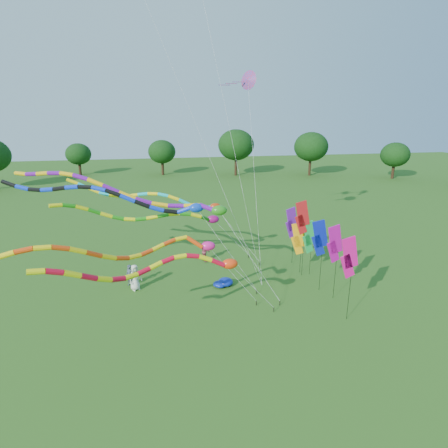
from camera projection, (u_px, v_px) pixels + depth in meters
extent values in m
plane|color=#265817|center=(239.00, 324.00, 21.37)|extent=(160.00, 160.00, 0.00)
cylinder|color=#382314|center=(394.00, 168.00, 67.77)|extent=(0.50, 0.50, 3.59)
ellipsoid|color=#12340E|center=(398.00, 141.00, 66.41)|extent=(7.58, 7.58, 6.44)
cylinder|color=#382314|center=(312.00, 162.00, 74.74)|extent=(0.50, 0.50, 3.56)
ellipsoid|color=#12340E|center=(313.00, 139.00, 73.39)|extent=(7.51, 7.51, 6.38)
cylinder|color=#382314|center=(236.00, 166.00, 71.46)|extent=(0.50, 0.50, 3.26)
ellipsoid|color=#12340E|center=(236.00, 143.00, 70.23)|extent=(6.88, 6.88, 5.85)
cylinder|color=#382314|center=(163.00, 168.00, 71.04)|extent=(0.50, 0.50, 2.63)
ellipsoid|color=#12340E|center=(162.00, 149.00, 70.05)|extent=(5.55, 5.55, 4.71)
cylinder|color=#382314|center=(81.00, 168.00, 69.70)|extent=(0.50, 0.50, 2.84)
ellipsoid|color=#12340E|center=(78.00, 148.00, 68.63)|extent=(5.99, 5.99, 5.09)
cylinder|color=black|center=(274.00, 309.00, 22.64)|extent=(0.05, 0.05, 0.30)
cylinder|color=silver|center=(253.00, 287.00, 21.34)|extent=(0.02, 0.02, 4.71)
ellipsoid|color=#FD390D|center=(230.00, 264.00, 20.08)|extent=(0.88, 0.57, 0.57)
cylinder|color=red|center=(218.00, 263.00, 19.79)|extent=(0.26, 0.26, 0.77)
cylinder|color=yellow|center=(205.00, 258.00, 19.53)|extent=(0.26, 0.26, 0.73)
cylinder|color=red|center=(192.00, 256.00, 19.28)|extent=(0.26, 0.26, 0.68)
cylinder|color=yellow|center=(180.00, 257.00, 19.02)|extent=(0.26, 0.26, 0.66)
cylinder|color=red|center=(168.00, 260.00, 18.74)|extent=(0.26, 0.26, 0.67)
cylinder|color=yellow|center=(156.00, 265.00, 18.43)|extent=(0.26, 0.26, 0.68)
cylinder|color=red|center=(144.00, 271.00, 18.07)|extent=(0.26, 0.26, 0.68)
cylinder|color=yellow|center=(131.00, 276.00, 17.64)|extent=(0.26, 0.26, 0.68)
cylinder|color=red|center=(118.00, 279.00, 17.14)|extent=(0.26, 0.26, 0.70)
cylinder|color=yellow|center=(104.00, 279.00, 16.60)|extent=(0.26, 0.26, 0.74)
cylinder|color=red|center=(89.00, 277.00, 16.05)|extent=(0.26, 0.26, 0.76)
cylinder|color=yellow|center=(72.00, 274.00, 15.53)|extent=(0.26, 0.26, 0.74)
cylinder|color=red|center=(54.00, 272.00, 15.07)|extent=(0.26, 0.26, 0.70)
cylinder|color=yellow|center=(36.00, 272.00, 14.70)|extent=(0.26, 0.26, 0.66)
cylinder|color=black|center=(256.00, 303.00, 23.40)|extent=(0.05, 0.05, 0.30)
cylinder|color=silver|center=(234.00, 275.00, 21.87)|extent=(0.02, 0.02, 5.52)
ellipsoid|color=#EB1A83|center=(208.00, 246.00, 20.38)|extent=(0.80, 0.52, 0.52)
cylinder|color=#E9410C|center=(194.00, 242.00, 20.17)|extent=(0.23, 0.23, 1.01)
cylinder|color=yellow|center=(181.00, 238.00, 19.98)|extent=(0.23, 0.23, 0.68)
cylinder|color=#E9410C|center=(169.00, 242.00, 19.65)|extent=(0.23, 0.23, 0.69)
cylinder|color=yellow|center=(158.00, 247.00, 19.29)|extent=(0.23, 0.23, 0.70)
cylinder|color=#E9410C|center=(146.00, 253.00, 18.87)|extent=(0.23, 0.23, 0.70)
cylinder|color=yellow|center=(135.00, 257.00, 18.39)|extent=(0.23, 0.23, 0.70)
cylinder|color=#E9410C|center=(122.00, 258.00, 17.86)|extent=(0.23, 0.23, 0.73)
cylinder|color=yellow|center=(109.00, 257.00, 17.29)|extent=(0.23, 0.23, 0.77)
cylinder|color=#E9410C|center=(94.00, 254.00, 16.73)|extent=(0.23, 0.23, 0.78)
cylinder|color=yellow|center=(78.00, 251.00, 16.20)|extent=(0.23, 0.23, 0.75)
cylinder|color=#E9410C|center=(60.00, 248.00, 15.75)|extent=(0.23, 0.23, 0.71)
cylinder|color=yellow|center=(42.00, 248.00, 15.39)|extent=(0.23, 0.23, 0.68)
cylinder|color=#E9410C|center=(24.00, 250.00, 15.13)|extent=(0.23, 0.23, 0.69)
cylinder|color=yellow|center=(5.00, 255.00, 14.94)|extent=(0.23, 0.23, 0.71)
cylinder|color=black|center=(280.00, 303.00, 23.40)|extent=(0.05, 0.05, 0.30)
cylinder|color=silver|center=(250.00, 257.00, 22.95)|extent=(0.02, 0.02, 6.85)
ellipsoid|color=#298618|center=(219.00, 210.00, 22.53)|extent=(0.95, 0.61, 0.61)
cylinder|color=#6A0E9A|center=(207.00, 207.00, 22.90)|extent=(0.28, 0.28, 1.10)
cylinder|color=#E9AE0C|center=(192.00, 205.00, 23.24)|extent=(0.28, 0.28, 1.00)
cylinder|color=#6A0E9A|center=(176.00, 206.00, 23.31)|extent=(0.28, 0.28, 1.00)
cylinder|color=#E9AE0C|center=(160.00, 204.00, 23.32)|extent=(0.28, 0.28, 1.02)
cylinder|color=#6A0E9A|center=(144.00, 201.00, 23.28)|extent=(0.28, 0.28, 1.05)
cylinder|color=#E9AE0C|center=(127.00, 196.00, 23.22)|extent=(0.28, 0.28, 1.07)
cylinder|color=#6A0E9A|center=(111.00, 189.00, 23.19)|extent=(0.28, 0.28, 1.08)
cylinder|color=#E9AE0C|center=(96.00, 182.00, 23.21)|extent=(0.28, 0.28, 1.05)
cylinder|color=#6A0E9A|center=(81.00, 177.00, 23.32)|extent=(0.28, 0.28, 1.01)
cylinder|color=#E9AE0C|center=(67.00, 174.00, 23.54)|extent=(0.28, 0.28, 1.00)
cylinder|color=#6A0E9A|center=(54.00, 173.00, 23.86)|extent=(0.28, 0.28, 1.00)
cylinder|color=#E9AE0C|center=(43.00, 173.00, 24.24)|extent=(0.28, 0.28, 1.01)
cylinder|color=#6A0E9A|center=(32.00, 174.00, 24.65)|extent=(0.28, 0.28, 1.01)
cylinder|color=#E9AE0C|center=(21.00, 174.00, 25.04)|extent=(0.28, 0.28, 1.01)
cylinder|color=black|center=(257.00, 292.00, 24.84)|extent=(0.05, 0.05, 0.30)
cylinder|color=silver|center=(228.00, 250.00, 23.96)|extent=(0.02, 0.02, 6.86)
ellipsoid|color=#0D3CC2|center=(196.00, 208.00, 23.10)|extent=(0.90, 0.58, 0.58)
cylinder|color=#0E34E0|center=(184.00, 210.00, 23.16)|extent=(0.26, 0.26, 0.88)
cylinder|color=black|center=(171.00, 212.00, 23.09)|extent=(0.26, 0.26, 0.86)
cylinder|color=#0E34E0|center=(157.00, 209.00, 22.83)|extent=(0.26, 0.26, 0.90)
cylinder|color=black|center=(142.00, 204.00, 22.57)|extent=(0.26, 0.26, 0.92)
cylinder|color=#0E34E0|center=(127.00, 198.00, 22.35)|extent=(0.26, 0.26, 0.92)
cylinder|color=black|center=(113.00, 193.00, 22.20)|extent=(0.26, 0.26, 0.88)
cylinder|color=#0E34E0|center=(99.00, 189.00, 22.14)|extent=(0.26, 0.26, 0.85)
cylinder|color=black|center=(85.00, 187.00, 22.19)|extent=(0.26, 0.26, 0.84)
cylinder|color=#0E34E0|center=(72.00, 187.00, 22.32)|extent=(0.26, 0.26, 0.85)
cylinder|color=black|center=(59.00, 189.00, 22.52)|extent=(0.26, 0.26, 0.86)
cylinder|color=#0E34E0|center=(47.00, 190.00, 22.72)|extent=(0.26, 0.26, 0.86)
cylinder|color=black|center=(35.00, 190.00, 22.89)|extent=(0.26, 0.26, 0.85)
cylinder|color=#0E34E0|center=(22.00, 188.00, 22.99)|extent=(0.26, 0.26, 0.85)
cylinder|color=black|center=(9.00, 184.00, 22.99)|extent=(0.26, 0.26, 0.88)
cylinder|color=black|center=(260.00, 264.00, 29.45)|extent=(0.05, 0.05, 0.30)
cylinder|color=silver|center=(238.00, 235.00, 28.76)|extent=(0.02, 0.02, 5.68)
ellipsoid|color=#C2340B|center=(215.00, 207.00, 28.11)|extent=(0.85, 0.55, 0.55)
cylinder|color=#0CC1CF|center=(205.00, 208.00, 27.93)|extent=(0.25, 0.25, 0.87)
cylinder|color=yellow|center=(195.00, 207.00, 27.64)|extent=(0.25, 0.25, 0.86)
cylinder|color=#0CC1CF|center=(184.00, 202.00, 27.46)|extent=(0.25, 0.25, 0.85)
cylinder|color=yellow|center=(174.00, 198.00, 27.36)|extent=(0.25, 0.25, 0.82)
cylinder|color=#0CC1CF|center=(163.00, 195.00, 27.36)|extent=(0.25, 0.25, 0.79)
cylinder|color=yellow|center=(153.00, 194.00, 27.46)|extent=(0.25, 0.25, 0.78)
cylinder|color=#0CC1CF|center=(143.00, 194.00, 27.63)|extent=(0.25, 0.25, 0.80)
cylinder|color=yellow|center=(133.00, 195.00, 27.85)|extent=(0.25, 0.25, 0.80)
cylinder|color=#0CC1CF|center=(124.00, 196.00, 28.06)|extent=(0.25, 0.25, 0.79)
cylinder|color=yellow|center=(114.00, 196.00, 28.23)|extent=(0.25, 0.25, 0.78)
cylinder|color=#0CC1CF|center=(104.00, 194.00, 28.30)|extent=(0.25, 0.25, 0.80)
cylinder|color=yellow|center=(94.00, 190.00, 28.28)|extent=(0.25, 0.25, 0.83)
cylinder|color=#0CC1CF|center=(83.00, 186.00, 28.17)|extent=(0.25, 0.25, 0.85)
cylinder|color=yellow|center=(72.00, 181.00, 28.00)|extent=(0.25, 0.25, 0.84)
cylinder|color=black|center=(248.00, 256.00, 30.91)|extent=(0.05, 0.05, 0.30)
cylinder|color=silver|center=(231.00, 238.00, 29.85)|extent=(0.02, 0.02, 4.59)
ellipsoid|color=#990D68|center=(213.00, 219.00, 28.82)|extent=(0.96, 0.62, 0.62)
cylinder|color=#1E8C12|center=(205.00, 218.00, 28.25)|extent=(0.28, 0.28, 1.06)
cylinder|color=yellow|center=(196.00, 215.00, 27.66)|extent=(0.28, 0.28, 0.82)
cylinder|color=#1E8C12|center=(185.00, 214.00, 27.42)|extent=(0.28, 0.28, 0.80)
cylinder|color=yellow|center=(174.00, 214.00, 27.27)|extent=(0.28, 0.28, 0.80)
cylinder|color=#1E8C12|center=(163.00, 215.00, 27.19)|extent=(0.28, 0.28, 0.81)
cylinder|color=yellow|center=(152.00, 217.00, 27.12)|extent=(0.28, 0.28, 0.82)
cylinder|color=#1E8C12|center=(141.00, 219.00, 27.04)|extent=(0.28, 0.28, 0.80)
cylinder|color=yellow|center=(130.00, 219.00, 26.89)|extent=(0.28, 0.28, 0.80)
cylinder|color=#1E8C12|center=(118.00, 218.00, 26.65)|extent=(0.28, 0.28, 0.82)
cylinder|color=yellow|center=(106.00, 215.00, 26.31)|extent=(0.28, 0.28, 0.85)
cylinder|color=#1E8C12|center=(94.00, 211.00, 25.90)|extent=(0.28, 0.28, 0.87)
cylinder|color=yellow|center=(82.00, 208.00, 25.43)|extent=(0.28, 0.28, 0.86)
cylinder|color=#1E8C12|center=(69.00, 206.00, 24.94)|extent=(0.28, 0.28, 0.83)
cylinder|color=yellow|center=(56.00, 205.00, 24.46)|extent=(0.28, 0.28, 0.81)
cylinder|color=black|center=(262.00, 287.00, 25.53)|extent=(0.04, 0.04, 0.30)
cylinder|color=silver|center=(231.00, 136.00, 23.44)|extent=(0.01, 0.01, 20.25)
cylinder|color=black|center=(262.00, 287.00, 25.53)|extent=(0.04, 0.04, 0.30)
cylinder|color=silver|center=(198.00, 130.00, 22.32)|extent=(0.01, 0.01, 22.22)
cylinder|color=black|center=(262.00, 287.00, 25.53)|extent=(0.04, 0.04, 0.30)
cylinder|color=silver|center=(255.00, 178.00, 26.65)|extent=(0.01, 0.01, 15.10)
cone|color=purple|center=(248.00, 80.00, 27.81)|extent=(1.90, 1.93, 1.60)
cube|color=purple|center=(239.00, 82.00, 27.73)|extent=(0.90, 0.12, 0.04)
cube|color=purple|center=(231.00, 83.00, 27.66)|extent=(0.90, 0.12, 0.04)
cube|color=purple|center=(224.00, 85.00, 27.60)|extent=(0.90, 0.12, 0.04)
cylinder|color=black|center=(311.00, 250.00, 27.41)|extent=(0.02, 0.02, 3.83)
cube|color=green|center=(310.00, 233.00, 26.95)|extent=(1.15, 0.28, 1.93)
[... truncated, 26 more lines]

